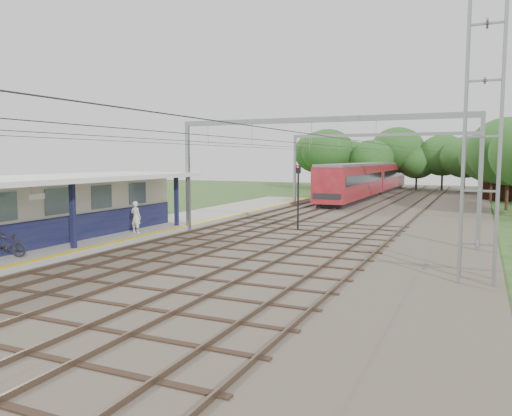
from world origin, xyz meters
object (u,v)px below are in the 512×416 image
Objects in this scene: bicycle at (8,245)px; signal_post at (298,190)px; person at (136,217)px; train at (370,178)px.

signal_post is at bearing -40.92° from bicycle.
person is 0.44× the size of signal_post.
train is (5.71, 38.92, 0.96)m from person.
bicycle is 17.15m from signal_post.
train is at bearing -19.64° from bicycle.
signal_post reaches higher than train.
train reaches higher than person.
train is 8.99× the size of signal_post.
bicycle is 0.05× the size of train.
person is 0.05× the size of train.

